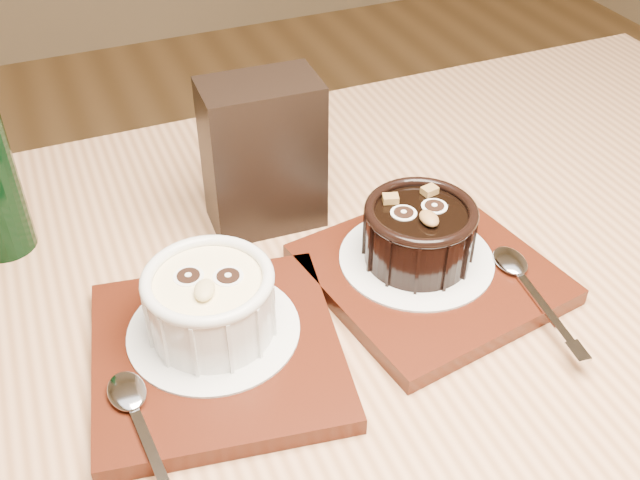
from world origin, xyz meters
The scene contains 10 objects.
table centered at (-0.07, 0.15, 0.66)m, with size 1.20×0.80×0.75m.
tray_left centered at (-0.16, 0.19, 0.76)m, with size 0.18×0.18×0.01m, color #43170B.
doily_left centered at (-0.16, 0.20, 0.77)m, with size 0.13×0.13×0.00m, color silver.
ramekin_white centered at (-0.16, 0.20, 0.80)m, with size 0.10×0.10×0.06m.
spoon_left centered at (-0.23, 0.13, 0.77)m, with size 0.03×0.13×0.01m, color silver, non-canonical shape.
tray_right centered at (0.03, 0.21, 0.76)m, with size 0.18×0.18×0.01m, color #43170B.
doily_right centered at (0.02, 0.22, 0.77)m, with size 0.13×0.13×0.00m, color silver.
ramekin_dark centered at (0.02, 0.22, 0.80)m, with size 0.09×0.09×0.06m.
spoon_right centered at (0.09, 0.15, 0.77)m, with size 0.03×0.13×0.01m, color silver, non-canonical shape.
condiment_stand centered at (-0.07, 0.34, 0.82)m, with size 0.10×0.06×0.14m, color black.
Camera 1 is at (-0.24, -0.19, 1.17)m, focal length 42.00 mm.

